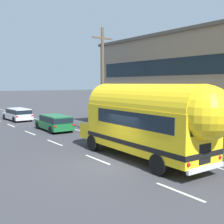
% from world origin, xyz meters
% --- Properties ---
extents(ground_plane, '(300.00, 300.00, 0.00)m').
position_xyz_m(ground_plane, '(0.00, 0.00, 0.00)').
color(ground_plane, '#38383D').
extents(lane_markings, '(4.10, 80.00, 0.01)m').
position_xyz_m(lane_markings, '(2.80, 12.55, 0.00)').
color(lane_markings, silver).
rests_on(lane_markings, ground).
extents(roadside_building, '(11.63, 17.10, 7.84)m').
position_xyz_m(roadside_building, '(12.61, 3.05, 3.92)').
color(roadside_building, gray).
rests_on(roadside_building, ground).
extents(utility_pole, '(1.80, 0.24, 8.50)m').
position_xyz_m(utility_pole, '(4.57, 7.55, 4.42)').
color(utility_pole, brown).
rests_on(utility_pole, ground).
extents(painted_bus, '(2.74, 10.28, 4.12)m').
position_xyz_m(painted_bus, '(1.97, -0.65, 2.31)').
color(painted_bus, yellow).
rests_on(painted_bus, ground).
extents(car_lead, '(2.14, 4.68, 1.37)m').
position_xyz_m(car_lead, '(2.19, 11.56, 0.80)').
color(car_lead, '#196633').
rests_on(car_lead, ground).
extents(car_second, '(2.16, 4.70, 1.37)m').
position_xyz_m(car_second, '(1.76, 20.33, 0.80)').
color(car_second, silver).
rests_on(car_second, ground).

